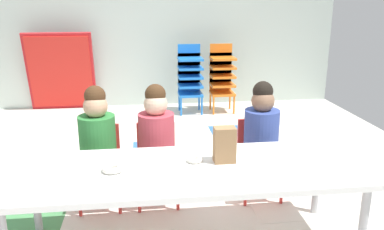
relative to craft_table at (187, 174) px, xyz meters
name	(u,v)px	position (x,y,z in m)	size (l,w,h in m)	color
ground_plane	(157,188)	(-0.15, 0.87, -0.51)	(5.45, 5.55, 0.02)	silver
back_wall	(147,17)	(-0.15, 3.64, 0.76)	(5.45, 0.10, 2.52)	#B2C1B7
craft_table	(187,174)	(0.00, 0.00, 0.00)	(2.10, 0.73, 0.54)	white
seated_child_near_camera	(98,136)	(-0.58, 0.60, 0.05)	(0.33, 0.33, 0.92)	red
seated_child_middle_seat	(156,134)	(-0.16, 0.60, 0.05)	(0.32, 0.32, 0.92)	red
seated_child_far_right	(261,130)	(0.63, 0.60, 0.05)	(0.32, 0.31, 0.92)	red
kid_chair_blue_stack	(190,75)	(0.40, 3.11, 0.02)	(0.32, 0.30, 0.92)	blue
kid_chair_orange_stack	(222,74)	(0.84, 3.11, 0.02)	(0.32, 0.30, 0.92)	orange
folded_activity_table	(61,72)	(-1.35, 3.44, 0.04)	(0.90, 0.29, 1.09)	red
paper_bag_brown	(225,145)	(0.24, 0.06, 0.15)	(0.13, 0.09, 0.22)	#9E754C
paper_plate_near_edge	(113,172)	(-0.43, -0.02, 0.04)	(0.18, 0.18, 0.01)	white
donut_powdered_on_plate	(113,168)	(-0.43, -0.02, 0.07)	(0.13, 0.13, 0.04)	white
donut_powdered_loose	(194,159)	(0.05, 0.08, 0.06)	(0.10, 0.10, 0.03)	white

